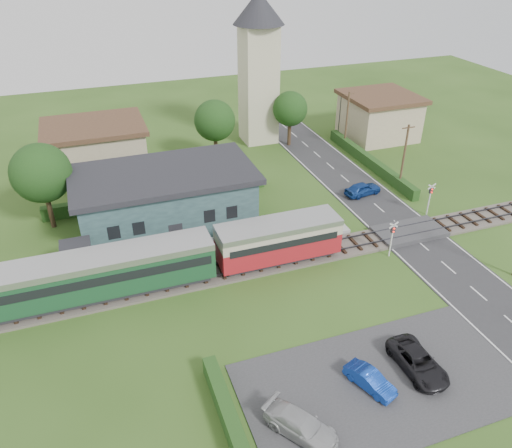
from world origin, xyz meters
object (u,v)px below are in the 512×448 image
object	(u,v)px
crossing_signal_near	(392,234)
car_park_dark	(418,362)
station_building	(166,198)
equipment_hut	(78,259)
crossing_signal_far	(430,195)
car_on_road	(363,189)
car_park_silver	(301,425)
pedestrian_near	(263,227)
house_east	(379,115)
car_park_blue	(370,380)
train	(58,282)
pedestrian_far	(118,260)
church_tower	(259,58)
house_west	(96,148)

from	to	relation	value
crossing_signal_near	car_park_dark	distance (m)	12.61
station_building	equipment_hut	bearing A→B (deg)	-144.08
crossing_signal_far	car_on_road	distance (m)	6.90
crossing_signal_near	car_park_silver	distance (m)	19.16
crossing_signal_near	pedestrian_near	bearing A→B (deg)	147.29
station_building	car_park_silver	xyz separation A→B (m)	(2.50, -24.51, -1.99)
equipment_hut	car_park_silver	xyz separation A→B (m)	(10.50, -18.72, -1.04)
equipment_hut	crossing_signal_near	world-z (taller)	crossing_signal_near
house_east	car_park_silver	size ratio (longest dim) A/B	2.04
car_park_blue	train	bearing A→B (deg)	119.11
equipment_hut	car_park_silver	world-z (taller)	equipment_hut
equipment_hut	station_building	world-z (taller)	station_building
equipment_hut	crossing_signal_near	xyz separation A→B (m)	(24.40, -5.61, 0.39)
pedestrian_far	train	bearing A→B (deg)	114.09
car_park_silver	car_park_dark	world-z (taller)	car_park_dark
church_tower	pedestrian_far	xyz separation A→B (m)	(-20.10, -23.48, -8.87)
church_tower	car_park_dark	xyz separation A→B (m)	(-3.86, -39.78, -9.52)
crossing_signal_near	crossing_signal_far	world-z (taller)	same
train	house_east	world-z (taller)	house_east
pedestrian_near	church_tower	bearing A→B (deg)	-124.92
train	car_park_dark	size ratio (longest dim) A/B	9.57
crossing_signal_far	pedestrian_near	xyz separation A→B (m)	(-16.28, 1.03, -0.80)
house_east	crossing_signal_far	distance (m)	20.64
crossing_signal_near	car_on_road	bearing A→B (deg)	71.69
car_park_dark	pedestrian_near	distance (m)	17.63
house_east	pedestrian_far	distance (m)	40.17
crossing_signal_far	car_park_silver	xyz separation A→B (m)	(-21.10, -17.91, -1.44)
equipment_hut	car_on_road	world-z (taller)	equipment_hut
church_tower	crossing_signal_far	distance (m)	26.39
car_park_blue	car_park_silver	distance (m)	5.39
car_on_road	pedestrian_far	size ratio (longest dim) A/B	2.15
station_building	crossing_signal_far	size ratio (longest dim) A/B	4.88
train	crossing_signal_far	world-z (taller)	train
church_tower	car_on_road	distance (m)	20.92
car_on_road	station_building	bearing A→B (deg)	77.74
house_east	pedestrian_near	size ratio (longest dim) A/B	4.91
house_east	crossing_signal_near	world-z (taller)	house_east
house_east	car_park_silver	world-z (taller)	house_east
pedestrian_near	pedestrian_far	size ratio (longest dim) A/B	0.99
house_west	crossing_signal_far	world-z (taller)	house_west
car_park_dark	car_park_blue	bearing A→B (deg)	-177.40
train	house_west	world-z (taller)	house_west
car_park_dark	pedestrian_near	xyz separation A→B (m)	(-3.82, 17.20, 0.64)
train	station_building	bearing A→B (deg)	43.65
station_building	car_park_blue	world-z (taller)	station_building
car_park_dark	pedestrian_far	distance (m)	23.02
house_west	car_on_road	bearing A→B (deg)	-31.11
equipment_hut	crossing_signal_near	size ratio (longest dim) A/B	0.78
car_on_road	pedestrian_near	distance (m)	13.35
pedestrian_near	house_east	bearing A→B (deg)	-156.81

